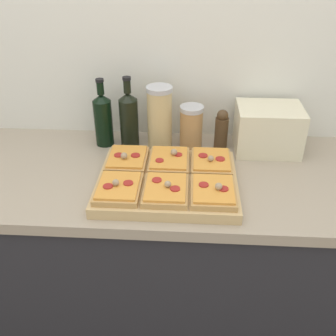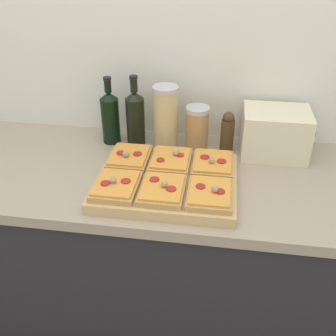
{
  "view_description": "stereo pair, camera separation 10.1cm",
  "coord_description": "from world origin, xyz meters",
  "px_view_note": "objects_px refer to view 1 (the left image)",
  "views": [
    {
      "loc": [
        0.14,
        -0.91,
        1.67
      ],
      "look_at": [
        0.07,
        0.25,
        0.95
      ],
      "focal_mm": 42.0,
      "sensor_mm": 36.0,
      "label": 1
    },
    {
      "loc": [
        0.24,
        -0.9,
        1.67
      ],
      "look_at": [
        0.07,
        0.25,
        0.95
      ],
      "focal_mm": 42.0,
      "sensor_mm": 36.0,
      "label": 2
    }
  ],
  "objects_px": {
    "toaster_oven": "(268,129)",
    "pepper_mill": "(221,129)",
    "wine_bottle": "(129,118)",
    "cutting_board": "(167,182)",
    "grain_jar_short": "(191,127)",
    "olive_oil_bottle": "(103,118)",
    "grain_jar_tall": "(160,117)"
  },
  "relations": [
    {
      "from": "wine_bottle",
      "to": "cutting_board",
      "type": "bearing_deg",
      "value": -59.99
    },
    {
      "from": "cutting_board",
      "to": "olive_oil_bottle",
      "type": "distance_m",
      "value": 0.42
    },
    {
      "from": "wine_bottle",
      "to": "toaster_oven",
      "type": "relative_size",
      "value": 1.05
    },
    {
      "from": "grain_jar_short",
      "to": "wine_bottle",
      "type": "bearing_deg",
      "value": -180.0
    },
    {
      "from": "olive_oil_bottle",
      "to": "grain_jar_short",
      "type": "height_order",
      "value": "olive_oil_bottle"
    },
    {
      "from": "grain_jar_tall",
      "to": "olive_oil_bottle",
      "type": "bearing_deg",
      "value": 180.0
    },
    {
      "from": "grain_jar_short",
      "to": "toaster_oven",
      "type": "height_order",
      "value": "toaster_oven"
    },
    {
      "from": "grain_jar_tall",
      "to": "grain_jar_short",
      "type": "height_order",
      "value": "grain_jar_tall"
    },
    {
      "from": "grain_jar_tall",
      "to": "grain_jar_short",
      "type": "bearing_deg",
      "value": 0.0
    },
    {
      "from": "wine_bottle",
      "to": "pepper_mill",
      "type": "relative_size",
      "value": 1.76
    },
    {
      "from": "cutting_board",
      "to": "toaster_oven",
      "type": "xyz_separation_m",
      "value": [
        0.38,
        0.3,
        0.07
      ]
    },
    {
      "from": "grain_jar_short",
      "to": "toaster_oven",
      "type": "xyz_separation_m",
      "value": [
        0.31,
        -0.01,
        0.0
      ]
    },
    {
      "from": "grain_jar_short",
      "to": "pepper_mill",
      "type": "distance_m",
      "value": 0.12
    },
    {
      "from": "olive_oil_bottle",
      "to": "toaster_oven",
      "type": "xyz_separation_m",
      "value": [
        0.66,
        -0.01,
        -0.02
      ]
    },
    {
      "from": "wine_bottle",
      "to": "toaster_oven",
      "type": "height_order",
      "value": "wine_bottle"
    },
    {
      "from": "grain_jar_tall",
      "to": "toaster_oven",
      "type": "bearing_deg",
      "value": -0.69
    },
    {
      "from": "cutting_board",
      "to": "grain_jar_short",
      "type": "xyz_separation_m",
      "value": [
        0.08,
        0.3,
        0.07
      ]
    },
    {
      "from": "grain_jar_short",
      "to": "pepper_mill",
      "type": "xyz_separation_m",
      "value": [
        0.12,
        0.0,
        -0.01
      ]
    },
    {
      "from": "cutting_board",
      "to": "grain_jar_short",
      "type": "bearing_deg",
      "value": 75.72
    },
    {
      "from": "cutting_board",
      "to": "toaster_oven",
      "type": "height_order",
      "value": "toaster_oven"
    },
    {
      "from": "olive_oil_bottle",
      "to": "pepper_mill",
      "type": "distance_m",
      "value": 0.48
    },
    {
      "from": "grain_jar_tall",
      "to": "pepper_mill",
      "type": "distance_m",
      "value": 0.25
    },
    {
      "from": "grain_jar_short",
      "to": "grain_jar_tall",
      "type": "bearing_deg",
      "value": 180.0
    },
    {
      "from": "pepper_mill",
      "to": "toaster_oven",
      "type": "distance_m",
      "value": 0.18
    },
    {
      "from": "toaster_oven",
      "to": "pepper_mill",
      "type": "bearing_deg",
      "value": 178.37
    },
    {
      "from": "wine_bottle",
      "to": "grain_jar_tall",
      "type": "relative_size",
      "value": 1.14
    },
    {
      "from": "grain_jar_short",
      "to": "pepper_mill",
      "type": "height_order",
      "value": "grain_jar_short"
    },
    {
      "from": "olive_oil_bottle",
      "to": "grain_jar_tall",
      "type": "height_order",
      "value": "olive_oil_bottle"
    },
    {
      "from": "wine_bottle",
      "to": "olive_oil_bottle",
      "type": "bearing_deg",
      "value": 180.0
    },
    {
      "from": "wine_bottle",
      "to": "grain_jar_short",
      "type": "xyz_separation_m",
      "value": [
        0.25,
        0.0,
        -0.03
      ]
    },
    {
      "from": "olive_oil_bottle",
      "to": "toaster_oven",
      "type": "height_order",
      "value": "olive_oil_bottle"
    },
    {
      "from": "wine_bottle",
      "to": "pepper_mill",
      "type": "height_order",
      "value": "wine_bottle"
    }
  ]
}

